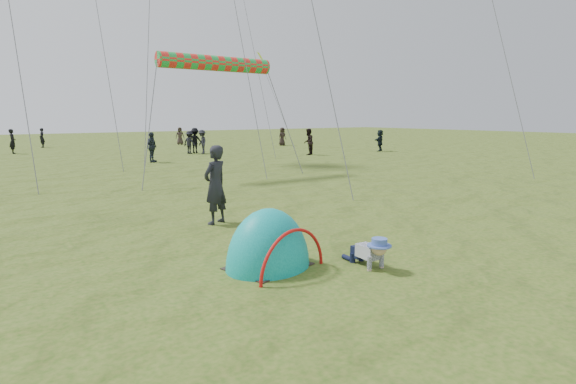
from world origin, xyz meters
TOP-DOWN VIEW (x-y plane):
  - ground at (0.00, 0.00)m, footprint 140.00×140.00m
  - crawling_toddler at (0.20, 0.67)m, footprint 0.59×0.80m
  - popup_tent at (-1.26, 1.73)m, footprint 1.87×1.65m
  - standing_adult at (-0.55, 5.18)m, footprint 0.83×0.71m
  - crowd_person_0 at (-0.27, 37.83)m, footprint 0.49×0.65m
  - crowd_person_2 at (3.15, 20.67)m, footprint 1.02×1.00m
  - crowd_person_3 at (8.01, 24.44)m, footprint 0.76×1.15m
  - crowd_person_4 at (10.48, 34.55)m, footprint 0.89×0.71m
  - crowd_person_6 at (-2.80, 32.13)m, footprint 0.46×0.66m
  - crowd_person_7 at (13.46, 19.37)m, footprint 1.09×1.05m
  - crowd_person_9 at (7.27, 24.92)m, footprint 0.96×1.17m
  - crowd_person_10 at (17.53, 28.34)m, footprint 0.83×0.58m
  - crowd_person_11 at (19.77, 18.75)m, footprint 1.53×1.12m
  - crowd_person_15 at (7.81, 25.22)m, footprint 1.31×1.25m
  - rainbow_tube_kite at (3.57, 13.20)m, footprint 5.10×0.64m
  - diamond_kite_2 at (15.99, 29.33)m, footprint 1.09×1.09m

SIDE VIEW (x-z plane):
  - ground at x=0.00m, z-range 0.00..0.00m
  - popup_tent at x=-1.26m, z-range -1.05..1.05m
  - crawling_toddler at x=0.20m, z-range 0.00..0.59m
  - crowd_person_9 at x=7.27m, z-range 0.00..1.58m
  - crowd_person_11 at x=19.77m, z-range 0.00..1.59m
  - crowd_person_10 at x=17.53m, z-range 0.00..1.60m
  - crowd_person_4 at x=10.48m, z-range 0.00..1.60m
  - crowd_person_0 at x=-0.27m, z-range 0.00..1.62m
  - crowd_person_3 at x=8.01m, z-range 0.00..1.67m
  - crowd_person_6 at x=-2.80m, z-range 0.00..1.72m
  - crowd_person_2 at x=3.15m, z-range 0.00..1.72m
  - crowd_person_7 at x=13.46m, z-range 0.00..1.77m
  - crowd_person_15 at x=7.81m, z-range 0.00..1.78m
  - standing_adult at x=-0.55m, z-range 0.00..1.94m
  - rainbow_tube_kite at x=3.57m, z-range 4.52..5.16m
  - diamond_kite_2 at x=15.99m, z-range 7.15..8.04m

